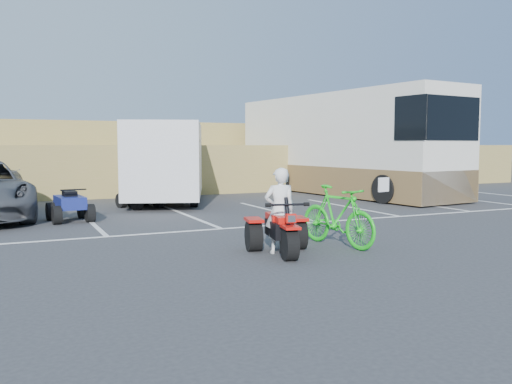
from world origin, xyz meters
name	(u,v)px	position (x,y,z in m)	size (l,w,h in m)	color
ground	(265,246)	(0.00, 0.00, 0.00)	(100.00, 100.00, 0.00)	#343436
parking_stripes	(229,218)	(0.87, 4.07, 0.00)	(28.00, 5.16, 0.01)	white
grass_embankment	(118,158)	(0.00, 15.48, 1.42)	(40.00, 8.50, 3.10)	olive
red_trike_atv	(282,255)	(-0.10, -0.93, 0.00)	(1.16, 1.55, 1.01)	red
rider	(280,211)	(-0.07, -0.78, 0.80)	(0.58, 0.38, 1.60)	white
green_dirt_bike	(337,216)	(1.30, -0.63, 0.61)	(0.57, 2.02, 1.21)	#14BF19
cargo_trailer	(167,160)	(0.42, 8.80, 1.49)	(4.21, 6.35, 2.75)	silver
rv_motorhome	(342,152)	(7.99, 9.29, 1.73)	(4.10, 11.35, 3.99)	silver
quad_atv_blue	(70,221)	(-3.17, 5.31, 0.00)	(1.03, 1.38, 0.90)	navy
quad_atv_green	(140,208)	(-0.81, 7.54, 0.00)	(1.01, 1.35, 0.89)	#12531E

